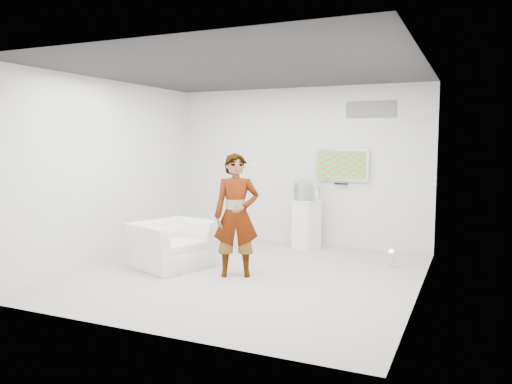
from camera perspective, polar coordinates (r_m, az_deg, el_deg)
room at (r=7.33m, az=-1.41°, el=2.03°), size 5.01×5.01×3.00m
tv at (r=9.35m, az=9.80°, el=3.08°), size 1.00×0.08×0.60m
logo_decal at (r=9.29m, az=13.00°, el=9.17°), size 0.90×0.02×0.30m
person at (r=7.31m, az=-2.26°, el=-2.67°), size 0.78×0.68×1.81m
armchair at (r=8.04m, az=-9.68°, el=-5.91°), size 1.30×1.38×0.72m
pedestal at (r=9.36m, az=5.79°, el=-3.64°), size 0.57×0.57×0.90m
floor_uplight at (r=8.20m, az=15.17°, el=-7.39°), size 0.18×0.18×0.28m
vitrine at (r=9.28m, az=5.83°, el=0.23°), size 0.39×0.39×0.37m
console at (r=9.28m, az=5.82°, el=-0.17°), size 0.12×0.18×0.23m
wii_remote at (r=7.39m, az=-0.33°, el=3.07°), size 0.10×0.15×0.04m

